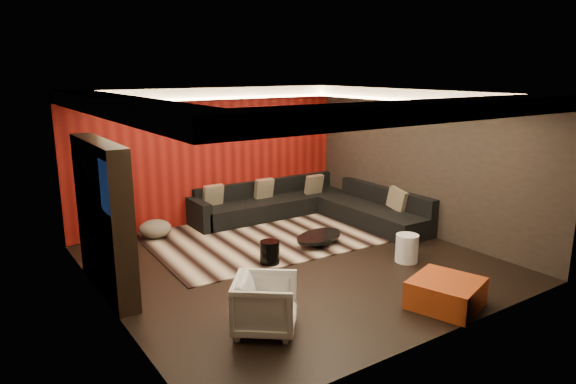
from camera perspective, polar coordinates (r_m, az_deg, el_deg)
floor at (r=8.66m, az=0.58°, el=-7.87°), size 6.00×6.00×0.02m
ceiling at (r=8.07m, az=0.63°, el=11.12°), size 6.00×6.00×0.02m
wall_back at (r=10.82m, az=-8.51°, el=4.07°), size 6.00×0.02×2.80m
wall_left at (r=7.04m, az=-20.02°, el=-1.70°), size 0.02×6.00×2.80m
wall_right at (r=10.23m, az=14.64°, el=3.24°), size 0.02×6.00×2.80m
red_feature_wall at (r=10.78m, az=-8.42°, el=4.04°), size 5.98×0.05×2.78m
soffit_back at (r=10.41m, az=-8.00°, el=10.87°), size 6.00×0.60×0.22m
soffit_front at (r=6.06m, az=15.47°, el=8.70°), size 6.00×0.60×0.22m
soffit_left at (r=6.91m, az=-18.37°, el=9.04°), size 0.60×4.80×0.22m
soffit_right at (r=9.86m, az=13.87°, el=10.47°), size 0.60×4.80×0.22m
cove_back at (r=10.11m, az=-7.12°, el=10.31°), size 4.80×0.08×0.04m
cove_front at (r=6.29m, az=13.06°, el=8.17°), size 4.80×0.08×0.04m
cove_left at (r=7.02m, az=-15.63°, el=8.55°), size 0.08×4.80×0.04m
cove_right at (r=9.62m, az=12.46°, el=9.94°), size 0.08×4.80×0.04m
tv_surround at (r=7.71m, az=-19.81°, el=-2.70°), size 0.30×2.00×2.20m
tv_screen at (r=7.67m, az=-18.86°, el=-0.02°), size 0.04×1.30×0.80m
tv_shelf at (r=7.87m, az=-18.45°, el=-5.33°), size 0.04×1.60×0.04m
rug at (r=9.84m, az=-3.25°, el=-5.11°), size 4.11×3.15×0.02m
coffee_table at (r=9.43m, az=3.45°, el=-5.31°), size 1.34×1.34×0.18m
drum_stool at (r=8.50m, az=-2.04°, el=-6.70°), size 0.41×0.41×0.38m
striped_pouf at (r=10.09m, az=-14.53°, el=-3.98°), size 0.72×0.72×0.34m
white_side_table at (r=8.83m, az=13.07°, el=-6.10°), size 0.45×0.45×0.47m
orange_ottoman at (r=7.39m, az=17.13°, el=-10.69°), size 1.09×1.09×0.38m
armchair at (r=6.42m, az=-2.53°, el=-12.38°), size 1.06×1.05×0.69m
sectional_sofa at (r=10.97m, az=2.52°, el=-1.74°), size 3.65×3.50×0.75m
throw_pillows at (r=10.86m, az=0.92°, el=0.06°), size 3.15×2.73×0.50m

